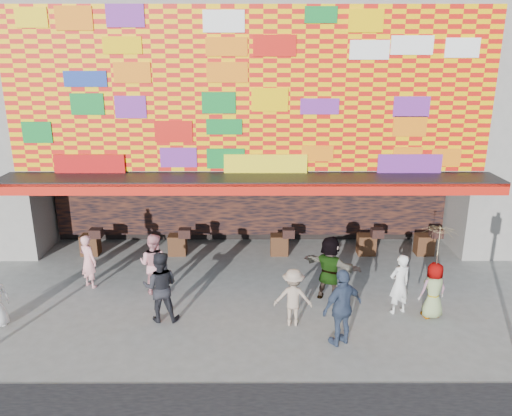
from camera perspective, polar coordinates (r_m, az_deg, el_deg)
The scene contains 11 objects.
ground at distance 13.21m, azimuth -0.86°, elevation -12.98°, with size 90.00×90.00×0.00m, color slate.
shop_building at distance 19.63m, azimuth -0.62°, elevation 13.15°, with size 15.20×9.40×10.00m.
ped_b at distance 15.53m, azimuth -18.62°, elevation -5.78°, with size 0.59×0.39×1.62m, color pink.
ped_c at distance 13.15m, azimuth -10.86°, elevation -8.81°, with size 0.91×0.71×1.88m, color black.
ped_d at distance 12.83m, azimuth 4.26°, elevation -10.14°, with size 0.98×0.56×1.52m, color gray.
ped_e at distance 12.09m, azimuth 9.83°, elevation -11.12°, with size 1.12×0.47×1.91m, color #34415B.
ped_f at distance 14.13m, azimuth 8.41°, elevation -6.81°, with size 1.73×0.55×1.86m, color gray.
ped_g at distance 13.92m, azimuth 19.61°, elevation -8.86°, with size 0.74×0.48×1.52m, color gray.
ped_h at distance 13.83m, azimuth 16.08°, elevation -8.35°, with size 0.61×0.40×1.66m, color silver.
ped_i at distance 14.63m, azimuth -11.58°, elevation -6.27°, with size 0.87×0.68×1.79m, color pink.
parasol at distance 13.40m, azimuth 20.19°, elevation -3.65°, with size 1.05×1.06×1.77m.
Camera 1 is at (0.17, -11.40, 6.67)m, focal length 35.00 mm.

